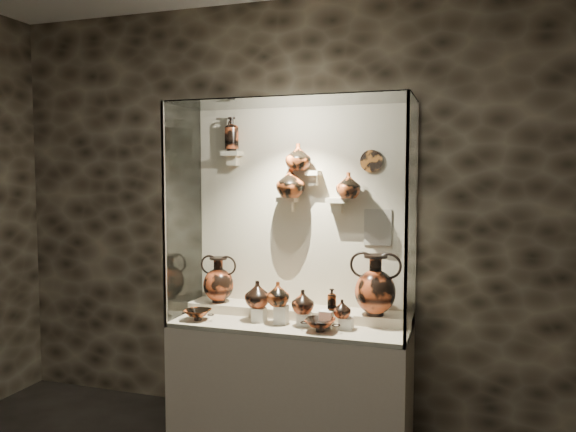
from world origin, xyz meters
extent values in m
cube|color=black|center=(0.00, 2.50, 1.60)|extent=(5.00, 0.02, 3.20)
cube|color=beige|center=(0.00, 2.18, 0.40)|extent=(1.70, 0.60, 0.80)
cube|color=beige|center=(0.00, 2.18, 0.82)|extent=(1.68, 0.58, 0.03)
cube|color=beige|center=(0.00, 2.35, 0.85)|extent=(1.70, 0.25, 0.10)
cube|color=beige|center=(0.00, 2.50, 1.60)|extent=(1.70, 0.03, 1.60)
cube|color=white|center=(0.00, 1.88, 1.60)|extent=(1.70, 0.01, 1.60)
cube|color=white|center=(-0.85, 2.18, 1.60)|extent=(0.01, 0.60, 1.60)
cube|color=white|center=(0.85, 2.18, 1.60)|extent=(0.01, 0.60, 1.60)
cube|color=white|center=(0.00, 2.18, 2.40)|extent=(1.70, 0.60, 0.01)
cube|color=gray|center=(-0.84, 1.89, 1.60)|extent=(0.02, 0.02, 1.60)
cube|color=gray|center=(0.84, 1.89, 1.60)|extent=(0.02, 0.02, 1.60)
cube|color=silver|center=(-0.22, 2.13, 0.88)|extent=(0.09, 0.09, 0.10)
cube|color=silver|center=(-0.05, 2.13, 0.90)|extent=(0.09, 0.09, 0.13)
cube|color=silver|center=(0.12, 2.13, 0.88)|extent=(0.09, 0.09, 0.09)
cube|color=silver|center=(0.28, 2.13, 0.89)|extent=(0.09, 0.09, 0.12)
cube|color=silver|center=(0.42, 2.13, 0.87)|extent=(0.09, 0.09, 0.08)
cube|color=beige|center=(-0.55, 2.42, 2.05)|extent=(0.14, 0.12, 0.04)
cube|color=beige|center=(-0.10, 2.42, 1.70)|extent=(0.14, 0.12, 0.04)
cube|color=beige|center=(0.10, 2.42, 1.90)|extent=(0.10, 0.12, 0.04)
cube|color=beige|center=(0.28, 2.42, 1.70)|extent=(0.14, 0.12, 0.04)
imported|color=#9E3E1E|center=(-0.24, 2.15, 1.03)|extent=(0.24, 0.24, 0.19)
imported|color=#AA471E|center=(-0.07, 2.11, 1.05)|extent=(0.21, 0.21, 0.17)
imported|color=#9E3E1E|center=(0.11, 2.11, 1.00)|extent=(0.20, 0.20, 0.17)
imported|color=#9E3E1E|center=(0.39, 2.11, 0.97)|extent=(0.13, 0.13, 0.13)
imported|color=#AA471E|center=(-0.06, 2.36, 1.83)|extent=(0.27, 0.27, 0.22)
imported|color=#AA471E|center=(0.00, 2.37, 2.02)|extent=(0.22, 0.22, 0.20)
imported|color=#AA471E|center=(0.38, 2.38, 1.81)|extent=(0.23, 0.23, 0.19)
cylinder|color=#AB5F21|center=(0.52, 2.47, 1.98)|extent=(0.16, 0.02, 0.16)
cube|color=beige|center=(0.57, 2.47, 1.51)|extent=(0.20, 0.01, 0.27)
camera|label=1|loc=(1.20, -1.59, 1.89)|focal=35.00mm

